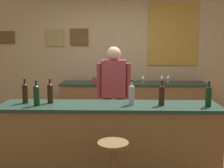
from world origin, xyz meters
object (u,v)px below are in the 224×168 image
Objects in this scene: bar_stool at (113,163)px; wine_bottle_c at (50,92)px; wine_bottle_a at (25,92)px; wine_glass_c at (168,77)px; wine_bottle_d at (132,94)px; wine_glass_b at (162,77)px; bartender at (114,92)px; wine_glass_a at (143,77)px; coffee_mug at (94,80)px; wine_bottle_f at (209,95)px; wine_bottle_b at (36,95)px; wine_bottle_e at (162,94)px.

wine_bottle_c is (-0.81, 0.73, 0.60)m from bar_stool.
wine_glass_c is at bearing 43.69° from wine_bottle_a.
wine_bottle_d is 2.24m from wine_glass_b.
wine_glass_a is (0.55, 1.23, 0.07)m from bartender.
wine_glass_c is at bearing -8.16° from wine_glass_b.
wine_glass_b is at bearing 50.33° from wine_bottle_c.
coffee_mug is (0.70, 2.00, -0.11)m from wine_bottle_a.
bar_stool is 4.39× the size of wine_glass_a.
wine_glass_c is at bearing 51.37° from bartender.
wine_bottle_c and wine_bottle_d have the same top height.
bartender is 1.45m from wine_bottle_f.
bartender reaches higher than wine_glass_a.
bar_stool is 1.40m from wine_bottle_f.
wine_bottle_b is 1.00× the size of wine_bottle_c.
wine_bottle_e is 1.97× the size of wine_glass_b.
wine_bottle_d is at bearing -72.66° from coffee_mug.
wine_bottle_c is 2.45× the size of coffee_mug.
bartender is 5.29× the size of wine_bottle_e.
bar_stool is at bearing -100.92° from wine_glass_a.
wine_bottle_c is at bearing 1.39° from wine_bottle_a.
wine_bottle_d is at bearing 177.24° from wine_bottle_e.
wine_bottle_e is at bearing 174.23° from wine_bottle_f.
wine_bottle_d reaches higher than coffee_mug.
wine_bottle_a is 1.00× the size of wine_bottle_c.
bar_stool is (0.02, -1.47, -0.48)m from bartender.
wine_bottle_c is 2.03m from coffee_mug.
wine_bottle_d is at bearing -98.64° from wine_glass_a.
wine_glass_a and wine_glass_c have the same top height.
wine_bottle_c is at bearing 176.37° from wine_bottle_e.
wine_bottle_b is 1.00× the size of wine_bottle_d.
wine_bottle_c reaches higher than wine_glass_c.
wine_bottle_e is at bearing -101.75° from wine_glass_c.
bartender reaches higher than wine_glass_b.
wine_bottle_c is 1.97× the size of wine_glass_a.
wine_bottle_d is 2.07m from wine_glass_a.
wine_bottle_c reaches higher than wine_glass_b.
wine_glass_b is 1.24× the size of coffee_mug.
wine_glass_a is at bearing -166.45° from wine_glass_b.
wine_glass_c is (1.83, 2.04, -0.05)m from wine_bottle_c.
wine_glass_a is at bearing 81.36° from wine_bottle_d.
bar_stool is at bearing -107.84° from wine_glass_b.
wine_bottle_f reaches higher than wine_glass_c.
wine_bottle_a is 2.58m from wine_glass_a.
bartender reaches higher than wine_bottle_e.
bartender reaches higher than wine_bottle_d.
wine_glass_c is at bearing 69.83° from bar_stool.
wine_bottle_b is 1.52m from wine_bottle_e.
wine_bottle_b reaches higher than bar_stool.
wine_bottle_e is 2.06m from wine_glass_a.
wine_bottle_b is 2.58m from wine_glass_a.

